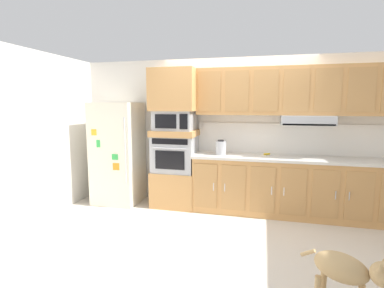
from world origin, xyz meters
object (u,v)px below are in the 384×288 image
refrigerator (118,153)px  microwave (175,120)px  built_in_oven (175,153)px  dog (349,272)px  screwdriver (267,154)px  electric_kettle (221,148)px

refrigerator → microwave: 1.19m
built_in_oven → dog: (2.14, -2.26, -0.49)m
refrigerator → built_in_oven: size_ratio=2.51×
built_in_oven → screwdriver: (1.51, 0.11, 0.03)m
refrigerator → screwdriver: 2.55m
electric_kettle → refrigerator: bearing=-179.4°
screwdriver → electric_kettle: bearing=-167.7°
microwave → dog: 3.29m
screwdriver → electric_kettle: electric_kettle is taller
microwave → screwdriver: microwave is taller
refrigerator → built_in_oven: (1.03, 0.07, 0.02)m
refrigerator → screwdriver: size_ratio=10.73×
refrigerator → dog: (3.17, -2.19, -0.47)m
refrigerator → built_in_oven: bearing=3.7°
built_in_oven → screwdriver: bearing=4.2°
refrigerator → built_in_oven: refrigerator is taller
refrigerator → screwdriver: (2.55, 0.18, 0.05)m
electric_kettle → microwave: bearing=176.5°
dog → built_in_oven: bearing=164.3°
built_in_oven → screwdriver: size_ratio=4.27×
built_in_oven → microwave: bearing=-0.8°
electric_kettle → dog: size_ratio=0.35×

